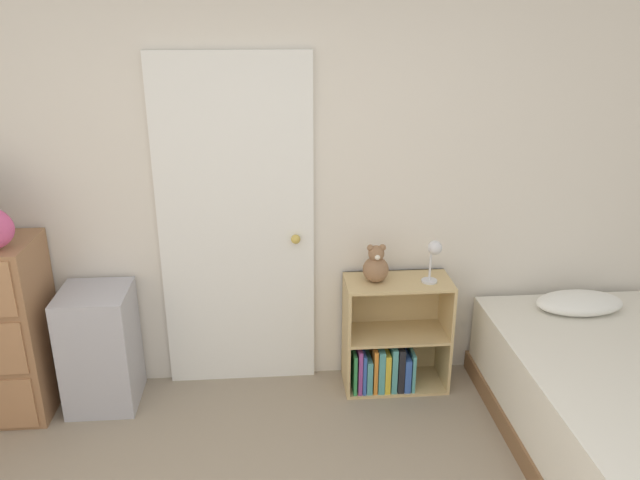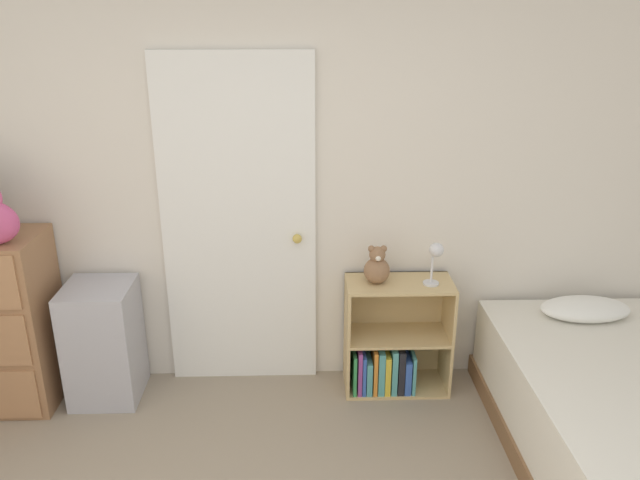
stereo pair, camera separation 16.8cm
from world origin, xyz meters
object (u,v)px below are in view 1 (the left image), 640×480
Objects in this scene: bookshelf at (389,348)px; desk_lamp at (434,253)px; storage_bin at (100,348)px; teddy_bear at (376,266)px; bed at (631,413)px.

desk_lamp is (0.23, -0.04, 0.64)m from bookshelf.
storage_bin is 2.76× the size of desk_lamp.
teddy_bear is 0.34m from desk_lamp.
teddy_bear is at bearing 148.01° from bed.
desk_lamp reaches higher than bookshelf.
storage_bin reaches higher than bookshelf.
desk_lamp is at bearing 0.04° from storage_bin.
bed is at bearing -31.99° from teddy_bear.
teddy_bear reaches higher than bed.
teddy_bear reaches higher than bookshelf.
desk_lamp reaches higher than bed.
bookshelf is 0.56m from teddy_bear.
desk_lamp is 1.31m from bed.
bookshelf is (1.72, 0.04, -0.10)m from storage_bin.
desk_lamp is 0.14× the size of bed.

